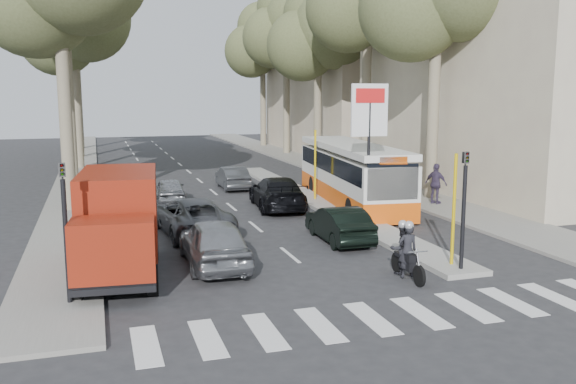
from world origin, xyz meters
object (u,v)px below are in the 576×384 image
(red_truck, at_px, (119,222))
(city_bus, at_px, (351,172))
(motorcycle, at_px, (405,251))
(silver_hatchback, at_px, (214,242))
(dark_hatchback, at_px, (339,224))

(red_truck, distance_m, city_bus, 14.16)
(red_truck, xyz_separation_m, motorcycle, (7.79, -2.64, -0.81))
(silver_hatchback, xyz_separation_m, dark_hatchback, (4.84, 1.77, -0.12))
(dark_hatchback, height_order, city_bus, city_bus)
(red_truck, relative_size, city_bus, 0.52)
(silver_hatchback, height_order, city_bus, city_bus)
(silver_hatchback, bearing_deg, red_truck, 3.89)
(red_truck, bearing_deg, motorcycle, -13.21)
(dark_hatchback, xyz_separation_m, red_truck, (-7.62, -1.91, 0.94))
(silver_hatchback, xyz_separation_m, city_bus, (8.30, 8.67, 0.77))
(silver_hatchback, relative_size, red_truck, 0.76)
(motorcycle, bearing_deg, silver_hatchback, 152.97)
(red_truck, distance_m, motorcycle, 8.26)
(silver_hatchback, distance_m, red_truck, 2.91)
(dark_hatchback, height_order, red_truck, red_truck)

